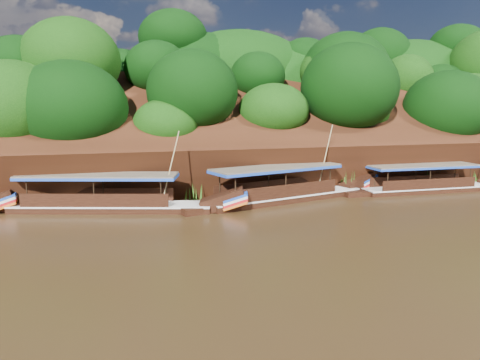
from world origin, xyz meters
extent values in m
plane|color=black|center=(0.00, 0.00, 0.00)|extent=(160.00, 160.00, 0.00)
cube|color=black|center=(0.00, 16.00, 3.50)|extent=(120.00, 16.12, 13.64)
cube|color=black|center=(0.00, 26.00, 0.00)|extent=(120.00, 24.00, 12.00)
ellipsoid|color=#0C3609|center=(-6.00, 15.00, 3.50)|extent=(18.00, 8.00, 6.40)
ellipsoid|color=#0C3609|center=(0.00, 23.00, 9.20)|extent=(24.00, 11.00, 8.40)
cube|color=black|center=(12.67, 7.72, 0.00)|extent=(11.32, 2.16, 0.79)
cube|color=silver|center=(12.67, 7.72, 0.38)|extent=(11.32, 2.22, 0.09)
cube|color=brown|center=(11.97, 7.73, 2.13)|extent=(8.88, 2.40, 0.11)
cube|color=#1B44B1|center=(11.97, 7.73, 2.02)|extent=(8.88, 2.40, 0.16)
cube|color=black|center=(0.38, 7.59, 0.00)|extent=(12.54, 5.50, 0.93)
cube|color=silver|center=(0.38, 7.59, 0.44)|extent=(12.55, 5.57, 0.10)
cube|color=black|center=(7.09, 9.46, 0.72)|extent=(3.28, 2.43, 1.74)
cube|color=#1B44B1|center=(7.83, 9.67, 1.03)|extent=(1.94, 2.11, 0.64)
cube|color=red|center=(7.83, 9.67, 0.68)|extent=(1.94, 2.11, 0.64)
cube|color=brown|center=(-0.37, 7.39, 2.49)|extent=(10.04, 5.11, 0.12)
cube|color=#1B44B1|center=(-0.37, 7.39, 2.36)|extent=(10.04, 5.11, 0.19)
cylinder|color=tan|center=(3.52, 7.83, 2.95)|extent=(0.80, 0.75, 4.90)
cube|color=black|center=(-11.65, 7.73, 0.00)|extent=(12.95, 5.71, 0.88)
cube|color=silver|center=(-11.65, 7.73, 0.42)|extent=(12.97, 5.78, 0.10)
cube|color=black|center=(-4.71, 5.68, 0.68)|extent=(3.36, 2.40, 1.73)
cube|color=#1B44B1|center=(-3.94, 5.45, 0.98)|extent=(1.99, 2.05, 0.65)
cube|color=red|center=(-3.94, 5.45, 0.64)|extent=(1.99, 2.05, 0.65)
cube|color=brown|center=(-12.42, 7.96, 2.35)|extent=(10.37, 5.23, 0.12)
cube|color=#1B44B1|center=(-12.42, 7.96, 2.23)|extent=(10.37, 5.23, 0.18)
cylinder|color=tan|center=(-7.97, 6.44, 2.85)|extent=(1.29, 0.12, 4.69)
cube|color=#1B44B1|center=(-18.19, 9.34, 0.98)|extent=(1.51, 1.77, 0.59)
cube|color=red|center=(-18.19, 9.34, 0.65)|extent=(1.51, 1.77, 0.59)
cone|color=#306118|center=(-13.36, 10.09, 0.83)|extent=(1.50, 1.50, 1.67)
cone|color=#306118|center=(-6.13, 8.95, 0.69)|extent=(1.50, 1.50, 1.38)
cone|color=#306118|center=(1.39, 9.58, 0.93)|extent=(1.50, 1.50, 1.85)
cone|color=#306118|center=(6.34, 9.28, 1.09)|extent=(1.50, 1.50, 2.18)
cone|color=#306118|center=(13.45, 9.41, 0.85)|extent=(1.50, 1.50, 1.70)
cone|color=#306118|center=(18.84, 9.73, 0.83)|extent=(1.50, 1.50, 1.65)
camera|label=1|loc=(-11.89, -23.08, 6.82)|focal=35.00mm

